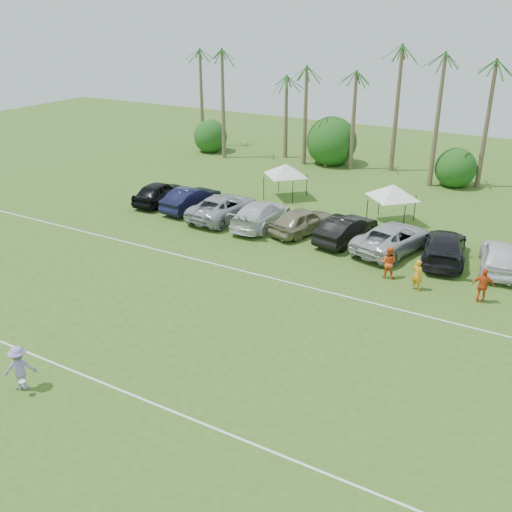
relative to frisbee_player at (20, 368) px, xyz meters
The scene contains 28 objects.
ground 2.82m from the frisbee_player, ahead, with size 120.00×120.00×0.00m, color #395D1C.
field_lines 8.32m from the frisbee_player, 71.30° to the left, with size 80.00×12.10×0.01m.
palm_tree_0 42.98m from the frisbee_player, 117.10° to the left, with size 2.40×2.40×8.90m.
palm_tree_1 41.13m from the frisbee_player, 110.78° to the left, with size 2.40×2.40×9.90m.
palm_tree_2 39.83m from the frisbee_player, 103.89° to the left, with size 2.40×2.40×10.90m.
palm_tree_3 39.27m from the frisbee_player, 98.05° to the left, with size 2.40×2.40×11.90m.
palm_tree_4 38.41m from the frisbee_player, 92.05° to the left, with size 2.40×2.40×8.90m.
palm_tree_5 38.63m from the frisbee_player, 86.00° to the left, with size 2.40×2.40×9.90m.
palm_tree_6 39.28m from the frisbee_player, 80.03° to the left, with size 2.40×2.40×10.90m.
palm_tree_7 40.34m from the frisbee_player, 74.28° to the left, with size 2.40×2.40×11.90m.
bush_tree_0 42.14m from the frisbee_player, 112.84° to the left, with size 4.00×4.00×4.00m.
bush_tree_1 38.98m from the frisbee_player, 94.93° to the left, with size 4.00×4.00×4.00m.
bush_tree_2 39.78m from the frisbee_player, 77.44° to the left, with size 4.00×4.00×4.00m.
sideline_player_a 19.93m from the frisbee_player, 55.68° to the left, with size 0.64×0.42×1.76m, color orange.
sideline_player_b 19.57m from the frisbee_player, 61.28° to the left, with size 0.90×0.70×1.86m, color #F4581B.
sideline_player_c 22.16m from the frisbee_player, 49.03° to the left, with size 1.11×0.46×1.89m, color #D94B18.
canopy_tent_left 27.50m from the frisbee_player, 94.75° to the left, with size 3.95×3.95×3.20m.
canopy_tent_right 26.80m from the frisbee_player, 75.25° to the left, with size 4.05×4.05×3.28m.
frisbee_player is the anchor object (origin of this frame).
parked_car_0 23.50m from the frisbee_player, 115.45° to the left, with size 2.05×5.09×1.73m, color black.
parked_car_1 22.31m from the frisbee_player, 108.30° to the left, with size 1.84×5.26×1.73m, color black.
parked_car_2 21.19m from the frisbee_player, 100.64° to the left, with size 2.88×6.24×1.73m, color #A2A4AC.
parked_car_3 20.80m from the frisbee_player, 92.26° to the left, with size 2.43×5.98×1.73m, color silver.
parked_car_4 21.17m from the frisbee_player, 83.84° to the left, with size 2.05×5.09×1.73m, color gray.
parked_car_5 21.72m from the frisbee_player, 75.70° to the left, with size 1.84×5.26×1.73m, color black.
parked_car_6 22.65m from the frisbee_player, 68.08° to the left, with size 2.88×6.24×1.73m, color #B2B4B8.
parked_car_7 24.17m from the frisbee_player, 61.46° to the left, with size 2.43×5.98×1.73m, color black.
parked_car_8 25.86m from the frisbee_player, 55.52° to the left, with size 2.05×5.09×1.73m, color white.
Camera 1 is at (14.78, -11.46, 14.02)m, focal length 40.00 mm.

